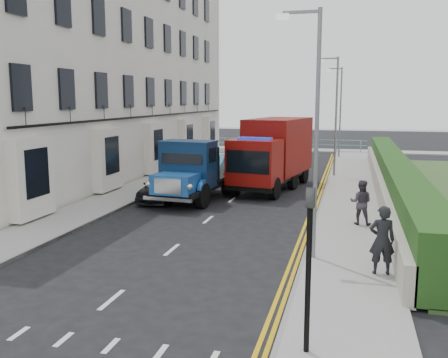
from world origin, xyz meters
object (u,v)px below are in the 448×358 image
parked_car_front (163,187)px  lamp_mid (334,109)px  bedford_lorry (190,175)px  lamp_far (339,107)px  red_lorry (274,152)px  lamp_near (312,121)px  pedestrian_east_near (382,240)px

parked_car_front → lamp_mid: bearing=48.7°
lamp_mid → parked_car_front: bearing=-128.9°
lamp_mid → bedford_lorry: 11.15m
lamp_far → red_lorry: 15.02m
lamp_far → parked_car_front: size_ratio=1.85×
lamp_far → bedford_lorry: bearing=-107.0°
red_lorry → parked_car_front: 6.32m
lamp_mid → lamp_far: (0.00, 10.00, 0.00)m
lamp_near → parked_car_front: (-7.21, 7.05, -3.35)m
lamp_far → red_lorry: size_ratio=0.98×
lamp_near → lamp_far: same height
lamp_near → red_lorry: bearing=103.8°
bedford_lorry → lamp_mid: bearing=62.7°
red_lorry → pedestrian_east_near: bearing=-59.1°
bedford_lorry → red_lorry: bearing=61.2°
lamp_near → lamp_far: bearing=90.0°
lamp_mid → pedestrian_east_near: lamp_mid is taller
pedestrian_east_near → lamp_near: bearing=-34.7°
parked_car_front → lamp_far: bearing=66.7°
lamp_far → lamp_mid: bearing=-90.0°
lamp_near → lamp_mid: size_ratio=1.00×
lamp_near → pedestrian_east_near: bearing=-26.7°
bedford_lorry → parked_car_front: bedford_lorry is taller
bedford_lorry → red_lorry: red_lorry is taller
lamp_mid → red_lorry: lamp_mid is taller
lamp_far → bedford_lorry: 20.15m
parked_car_front → pedestrian_east_near: (9.14, -8.02, 0.38)m
lamp_far → parked_car_front: (-7.21, -18.95, -3.35)m
lamp_near → lamp_mid: same height
lamp_far → pedestrian_east_near: bearing=-85.9°
red_lorry → parked_car_front: size_ratio=1.89×
lamp_near → pedestrian_east_near: 3.67m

